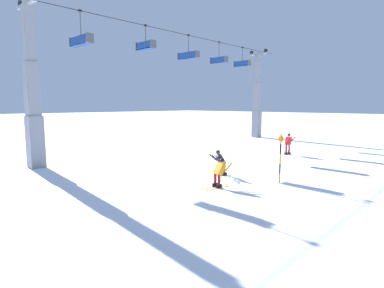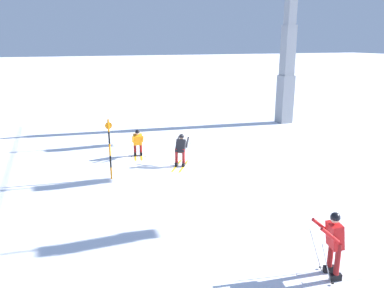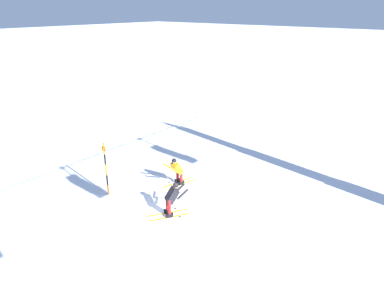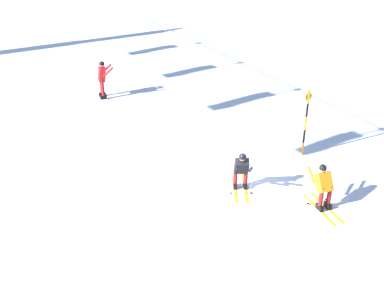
# 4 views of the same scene
# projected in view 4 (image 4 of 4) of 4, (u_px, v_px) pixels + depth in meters

# --- Properties ---
(ground_plane) EXTENTS (260.00, 260.00, 0.00)m
(ground_plane) POSITION_uv_depth(u_px,v_px,m) (223.00, 188.00, 16.27)
(ground_plane) COLOR white
(skier_carving_main) EXTENTS (1.70, 1.35, 1.55)m
(skier_carving_main) POSITION_uv_depth(u_px,v_px,m) (242.00, 169.00, 15.75)
(skier_carving_main) COLOR yellow
(skier_carving_main) RESTS_ON ground_plane
(trail_marker_pole) EXTENTS (0.07, 0.28, 2.48)m
(trail_marker_pole) POSITION_uv_depth(u_px,v_px,m) (306.00, 121.00, 17.52)
(trail_marker_pole) COLOR orange
(trail_marker_pole) RESTS_ON ground_plane
(skier_distant_uphill) EXTENTS (0.84, 1.67, 1.70)m
(skier_distant_uphill) POSITION_uv_depth(u_px,v_px,m) (102.00, 77.00, 22.24)
(skier_distant_uphill) COLOR white
(skier_distant_uphill) RESTS_ON ground_plane
(skier_distant_downhill) EXTENTS (1.72, 0.83, 1.49)m
(skier_distant_downhill) POSITION_uv_depth(u_px,v_px,m) (324.00, 185.00, 15.01)
(skier_distant_downhill) COLOR yellow
(skier_distant_downhill) RESTS_ON ground_plane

